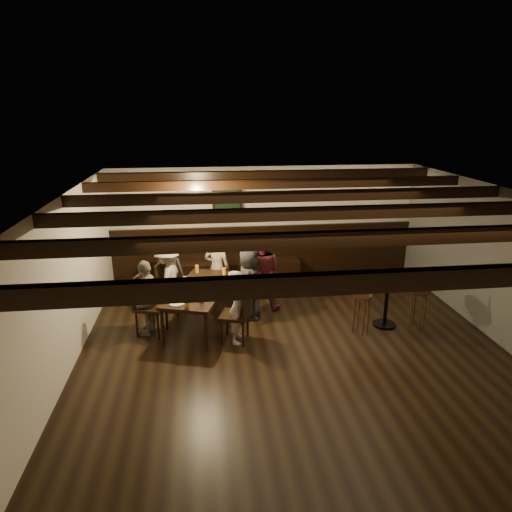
{
  "coord_description": "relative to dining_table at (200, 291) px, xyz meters",
  "views": [
    {
      "loc": [
        -1.34,
        -5.95,
        3.54
      ],
      "look_at": [
        -0.45,
        1.3,
        1.17
      ],
      "focal_mm": 32.0,
      "sensor_mm": 36.0,
      "label": 1
    }
  ],
  "objects": [
    {
      "name": "person_left_near",
      "position": [
        -0.58,
        0.66,
        -0.0
      ],
      "size": [
        0.68,
        0.9,
        1.24
      ],
      "primitive_type": "imported",
      "rotation": [
        0.0,
        0.0,
        -1.88
      ],
      "color": "gray",
      "rests_on": "floor"
    },
    {
      "name": "pint_d",
      "position": [
        0.35,
        0.1,
        0.13
      ],
      "size": [
        0.07,
        0.07,
        0.14
      ],
      "primitive_type": "cylinder",
      "color": "silver",
      "rests_on": "dining_table"
    },
    {
      "name": "pint_e",
      "position": [
        -0.35,
        -0.36,
        0.13
      ],
      "size": [
        0.07,
        0.07,
        0.14
      ],
      "primitive_type": "cylinder",
      "color": "#BF7219",
      "rests_on": "dining_table"
    },
    {
      "name": "candle",
      "position": [
        0.21,
        0.25,
        0.08
      ],
      "size": [
        0.05,
        0.05,
        0.05
      ],
      "primitive_type": "cylinder",
      "color": "beige",
      "rests_on": "dining_table"
    },
    {
      "name": "person_right_far",
      "position": [
        0.58,
        -0.66,
        -0.03
      ],
      "size": [
        0.4,
        0.5,
        1.19
      ],
      "primitive_type": "imported",
      "rotation": [
        0.0,
        0.0,
        1.26
      ],
      "color": "#B8A19C",
      "rests_on": "floor"
    },
    {
      "name": "pint_c",
      "position": [
        -0.25,
        0.19,
        0.13
      ],
      "size": [
        0.07,
        0.07,
        0.14
      ],
      "primitive_type": "cylinder",
      "color": "#BF7219",
      "rests_on": "dining_table"
    },
    {
      "name": "person_bench_left",
      "position": [
        -0.58,
        1.13,
        -0.02
      ],
      "size": [
        0.68,
        0.55,
        1.21
      ],
      "primitive_type": "imported",
      "rotation": [
        0.0,
        0.0,
        2.83
      ],
      "color": "#252627",
      "rests_on": "floor"
    },
    {
      "name": "high_top_table",
      "position": [
        3.11,
        -0.41,
        -0.0
      ],
      "size": [
        0.53,
        0.53,
        0.94
      ],
      "color": "black",
      "rests_on": "floor"
    },
    {
      "name": "room",
      "position": [
        1.13,
        1.0,
        0.45
      ],
      "size": [
        7.0,
        7.0,
        7.0
      ],
      "color": "black",
      "rests_on": "ground"
    },
    {
      "name": "pint_a",
      "position": [
        -0.05,
        0.75,
        0.13
      ],
      "size": [
        0.07,
        0.07,
        0.14
      ],
      "primitive_type": "cylinder",
      "color": "#BF7219",
      "rests_on": "dining_table"
    },
    {
      "name": "person_bench_centre",
      "position": [
        0.32,
        1.0,
        0.04
      ],
      "size": [
        0.56,
        0.45,
        1.32
      ],
      "primitive_type": "imported",
      "rotation": [
        0.0,
        0.0,
        2.83
      ],
      "color": "gray",
      "rests_on": "floor"
    },
    {
      "name": "dining_table",
      "position": [
        0.0,
        0.0,
        0.0
      ],
      "size": [
        1.33,
        1.97,
        0.68
      ],
      "rotation": [
        0.0,
        0.0,
        -0.31
      ],
      "color": "black",
      "rests_on": "floor"
    },
    {
      "name": "condiment_caddy",
      "position": [
        -0.02,
        -0.05,
        0.12
      ],
      "size": [
        0.15,
        0.1,
        0.12
      ],
      "primitive_type": "cube",
      "color": "black",
      "rests_on": "dining_table"
    },
    {
      "name": "person_right_near",
      "position": [
        0.85,
        0.2,
        0.03
      ],
      "size": [
        0.59,
        0.73,
        1.29
      ],
      "primitive_type": "imported",
      "rotation": [
        0.0,
        0.0,
        1.26
      ],
      "color": "#2B2B2E",
      "rests_on": "floor"
    },
    {
      "name": "person_bench_right",
      "position": [
        1.13,
        0.58,
        0.09
      ],
      "size": [
        0.83,
        0.73,
        1.43
      ],
      "primitive_type": "imported",
      "rotation": [
        0.0,
        0.0,
        2.83
      ],
      "color": "maroon",
      "rests_on": "floor"
    },
    {
      "name": "plate_near",
      "position": [
        -0.36,
        -0.62,
        0.06
      ],
      "size": [
        0.24,
        0.24,
        0.01
      ],
      "primitive_type": "cylinder",
      "color": "white",
      "rests_on": "dining_table"
    },
    {
      "name": "chair_left_near",
      "position": [
        -0.55,
        0.65,
        -0.34
      ],
      "size": [
        0.52,
        0.52,
        0.91
      ],
      "rotation": [
        0.0,
        0.0,
        -1.88
      ],
      "color": "black",
      "rests_on": "floor"
    },
    {
      "name": "chair_right_near",
      "position": [
        0.82,
        0.21,
        -0.34
      ],
      "size": [
        0.53,
        0.53,
        0.92
      ],
      "rotation": [
        0.0,
        0.0,
        1.26
      ],
      "color": "black",
      "rests_on": "floor"
    },
    {
      "name": "chair_left_far",
      "position": [
        -0.82,
        -0.21,
        -0.32
      ],
      "size": [
        0.57,
        0.57,
        0.99
      ],
      "rotation": [
        0.0,
        0.0,
        -1.88
      ],
      "color": "black",
      "rests_on": "floor"
    },
    {
      "name": "pint_g",
      "position": [
        -0.2,
        -0.78,
        0.13
      ],
      "size": [
        0.07,
        0.07,
        0.14
      ],
      "primitive_type": "cylinder",
      "color": "#BF7219",
      "rests_on": "dining_table"
    },
    {
      "name": "bar_stool_left",
      "position": [
        2.61,
        -0.62,
        -0.27
      ],
      "size": [
        0.34,
        0.35,
        0.95
      ],
      "rotation": [
        0.0,
        0.0,
        -0.56
      ],
      "color": "#331D10",
      "rests_on": "floor"
    },
    {
      "name": "bar_stool_right",
      "position": [
        3.61,
        -0.57,
        -0.27
      ],
      "size": [
        0.32,
        0.33,
        0.95
      ],
      "rotation": [
        0.0,
        0.0,
        -0.25
      ],
      "color": "#331D10",
      "rests_on": "floor"
    },
    {
      "name": "person_left_far",
      "position": [
        -0.85,
        -0.2,
        0.01
      ],
      "size": [
        0.52,
        0.8,
        1.26
      ],
      "primitive_type": "imported",
      "rotation": [
        0.0,
        0.0,
        -1.88
      ],
      "color": "gray",
      "rests_on": "floor"
    },
    {
      "name": "plate_far",
      "position": [
        0.08,
        -0.34,
        0.06
      ],
      "size": [
        0.24,
        0.24,
        0.01
      ],
      "primitive_type": "cylinder",
      "color": "white",
      "rests_on": "dining_table"
    },
    {
      "name": "pint_f",
      "position": [
        0.02,
        -0.58,
        0.13
      ],
      "size": [
        0.07,
        0.07,
        0.14
      ],
      "primitive_type": "cylinder",
      "color": "silver",
      "rests_on": "dining_table"
    },
    {
      "name": "pint_b",
      "position": [
        0.44,
        0.54,
        0.13
      ],
      "size": [
        0.07,
        0.07,
        0.14
      ],
      "primitive_type": "cylinder",
      "color": "#BF7219",
      "rests_on": "dining_table"
    },
    {
      "name": "chair_right_far",
      "position": [
        0.55,
        -0.65,
        -0.34
      ],
      "size": [
        0.53,
        0.53,
        0.93
      ],
      "rotation": [
        0.0,
        0.0,
        1.26
      ],
      "color": "black",
      "rests_on": "floor"
    }
  ]
}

